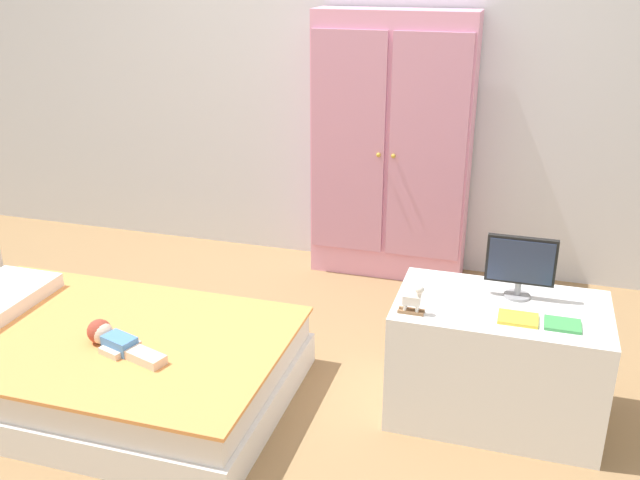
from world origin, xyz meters
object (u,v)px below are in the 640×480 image
(book_green, at_px, (563,325))
(tv_stand, at_px, (497,360))
(book_yellow, at_px, (518,319))
(doll, at_px, (112,339))
(rocking_horse_toy, at_px, (414,300))
(bed, at_px, (103,363))
(tv_monitor, at_px, (521,263))
(wardrobe, at_px, (391,149))

(book_green, bearing_deg, tv_stand, 153.01)
(book_yellow, bearing_deg, doll, -169.59)
(tv_stand, xyz_separation_m, book_green, (0.21, -0.11, 0.25))
(book_green, bearing_deg, rocking_horse_toy, -174.03)
(doll, xyz_separation_m, book_yellow, (1.51, 0.28, 0.18))
(tv_stand, relative_size, rocking_horse_toy, 6.83)
(bed, relative_size, tv_monitor, 5.98)
(doll, distance_m, wardrobe, 1.84)
(bed, bearing_deg, wardrobe, 60.31)
(tv_stand, bearing_deg, rocking_horse_toy, -152.33)
(wardrobe, distance_m, book_yellow, 1.56)
(bed, xyz_separation_m, book_green, (1.78, 0.20, 0.36))
(tv_stand, distance_m, tv_monitor, 0.40)
(wardrobe, height_order, rocking_horse_toy, wardrobe)
(bed, xyz_separation_m, book_yellow, (1.63, 0.20, 0.36))
(wardrobe, xyz_separation_m, book_yellow, (0.75, -1.35, -0.24))
(book_yellow, bearing_deg, bed, -172.97)
(doll, distance_m, tv_monitor, 1.60)
(doll, xyz_separation_m, tv_monitor, (1.50, 0.47, 0.32))
(tv_stand, relative_size, book_yellow, 5.62)
(rocking_horse_toy, bearing_deg, tv_stand, 27.67)
(wardrobe, xyz_separation_m, book_green, (0.90, -1.35, -0.24))
(rocking_horse_toy, bearing_deg, book_green, 5.97)
(tv_stand, xyz_separation_m, book_yellow, (0.06, -0.11, 0.25))
(doll, relative_size, book_green, 3.05)
(wardrobe, height_order, tv_stand, wardrobe)
(book_green, bearing_deg, wardrobe, 123.76)
(bed, distance_m, book_green, 1.83)
(wardrobe, xyz_separation_m, tv_stand, (0.69, -1.24, -0.49))
(wardrobe, bearing_deg, bed, -119.69)
(tv_monitor, relative_size, rocking_horse_toy, 2.22)
(rocking_horse_toy, bearing_deg, doll, -168.95)
(tv_monitor, distance_m, book_green, 0.29)
(tv_stand, height_order, rocking_horse_toy, rocking_horse_toy)
(tv_stand, bearing_deg, bed, -168.85)
(tv_monitor, distance_m, book_yellow, 0.23)
(wardrobe, relative_size, book_green, 11.53)
(doll, relative_size, tv_monitor, 1.49)
(tv_stand, bearing_deg, tv_monitor, 59.49)
(bed, relative_size, wardrobe, 1.06)
(doll, height_order, book_green, book_green)
(tv_monitor, xyz_separation_m, book_green, (0.16, -0.19, -0.14))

